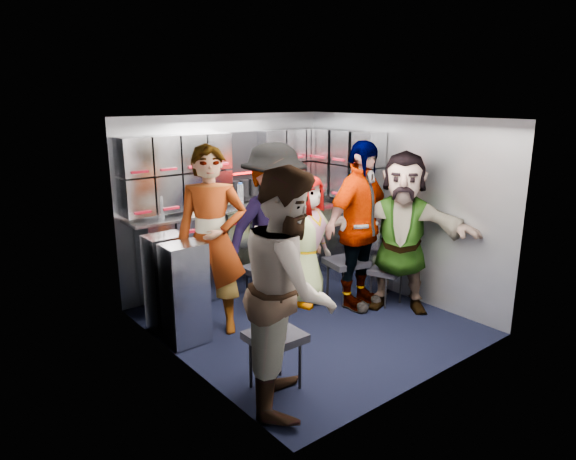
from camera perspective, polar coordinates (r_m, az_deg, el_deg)
floor at (r=5.49m, az=2.01°, el=-10.16°), size 3.00×3.00×0.00m
wall_back at (r=6.32m, az=-6.83°, el=3.12°), size 2.80×0.04×2.10m
wall_left at (r=4.38m, az=-11.87°, el=-2.29°), size 0.04×3.00×2.10m
wall_right at (r=6.12m, az=12.08°, el=2.52°), size 0.04×3.00×2.10m
ceiling at (r=4.99m, az=2.23°, el=12.31°), size 2.80×3.00×0.02m
cart_bank_back at (r=6.28m, az=-5.65°, el=-2.14°), size 2.68×0.38×0.99m
cart_bank_left at (r=5.13m, az=-12.34°, el=-6.36°), size 0.38×0.76×0.99m
counter at (r=6.15m, az=-5.77°, el=2.50°), size 2.68×0.42×0.03m
locker_bank_back at (r=6.12m, az=-6.20°, el=6.94°), size 2.68×0.28×0.82m
locker_bank_right at (r=6.40m, az=6.56°, el=7.27°), size 0.28×1.00×0.82m
right_cabinet at (r=6.53m, az=6.93°, el=-1.47°), size 0.28×1.20×1.00m
coffee_niche at (r=6.27m, az=-5.10°, el=6.97°), size 0.46×0.16×0.84m
red_latch_strip at (r=6.02m, az=-4.70°, el=0.93°), size 2.60×0.02×0.03m
jump_seat_near_left at (r=4.17m, az=-1.45°, el=-12.08°), size 0.42×0.40×0.49m
jump_seat_mid_left at (r=5.69m, az=-2.64°, el=-4.61°), size 0.44×0.42×0.48m
jump_seat_center at (r=5.97m, az=0.79°, el=-3.52°), size 0.51×0.49×0.50m
jump_seat_mid_right at (r=5.90m, az=6.47°, el=-3.80°), size 0.50×0.48×0.50m
jump_seat_near_right at (r=5.94m, az=10.88°, el=-4.66°), size 0.44×0.43×0.41m
attendant_standing at (r=5.05m, az=-8.47°, el=-1.23°), size 0.82×0.76×1.87m
attendant_arc_a at (r=3.84m, az=0.15°, el=-6.51°), size 1.11×1.13×1.84m
attendant_arc_b at (r=5.41m, az=-1.58°, el=-0.11°), size 1.23×0.74×1.85m
attendant_arc_c at (r=5.75m, az=1.95°, el=-1.11°), size 0.82×0.63×1.48m
attendant_arc_d at (r=5.65m, az=7.90°, el=0.43°), size 1.14×0.61×1.86m
attendant_arc_e at (r=5.68m, az=12.50°, el=-0.25°), size 1.39×1.61×1.75m
bottle_left at (r=5.62m, az=-13.95°, el=2.43°), size 0.07×0.07×0.25m
bottle_mid at (r=6.10m, az=-5.30°, el=3.84°), size 0.07×0.07×0.27m
bottle_right at (r=6.40m, az=-1.45°, el=4.24°), size 0.07×0.07×0.23m
cup_left at (r=5.79m, az=-10.50°, el=2.23°), size 0.08×0.08×0.10m
cup_right at (r=6.74m, az=2.32°, el=4.16°), size 0.08×0.08×0.09m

